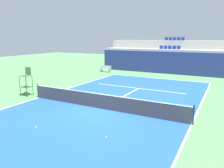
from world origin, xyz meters
name	(u,v)px	position (x,y,z in m)	size (l,w,h in m)	color
ground_plane	(101,109)	(0.00, 0.00, 0.00)	(80.00, 80.00, 0.00)	#4C8C4C
court_surface	(101,109)	(0.00, 0.00, 0.01)	(11.00, 24.00, 0.01)	#1E4C99
baseline_far	(157,78)	(0.00, 11.95, 0.01)	(11.00, 0.10, 0.00)	white
sideline_left	(39,98)	(-5.45, 0.00, 0.01)	(0.10, 24.00, 0.00)	white
sideline_right	(192,125)	(5.45, 0.00, 0.01)	(0.10, 24.00, 0.00)	white
service_line_far	(138,88)	(0.00, 6.40, 0.01)	(8.26, 0.10, 0.00)	white
centre_service_line	(123,97)	(0.00, 3.20, 0.01)	(0.10, 6.40, 0.00)	white
back_wall	(166,63)	(0.00, 15.60, 1.36)	(17.48, 0.30, 2.72)	navy
stands_tier_lower	(169,61)	(0.00, 16.95, 1.49)	(17.48, 2.40, 2.98)	#9E9E99
stands_tier_upper	(173,55)	(0.00, 19.35, 2.02)	(17.48, 2.40, 4.05)	#9E9E99
seating_row_lower	(170,48)	(0.00, 17.04, 3.10)	(2.66, 0.44, 0.44)	navy
seating_row_upper	(174,39)	(0.00, 19.44, 4.17)	(2.66, 0.44, 0.44)	navy
tennis_net	(101,101)	(0.00, 0.00, 0.51)	(11.08, 0.08, 1.07)	black
umpire_chair	(26,81)	(-6.70, 0.06, 1.19)	(0.76, 0.66, 2.20)	#334C2D
player_bench	(106,68)	(-7.26, 13.20, 0.51)	(1.50, 0.40, 0.85)	#99999E
tennis_ball_0	(36,127)	(-1.33, -4.07, 0.04)	(0.07, 0.07, 0.07)	#CCE033
tennis_ball_1	(106,137)	(2.31, -3.41, 0.04)	(0.07, 0.07, 0.07)	#CCE033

